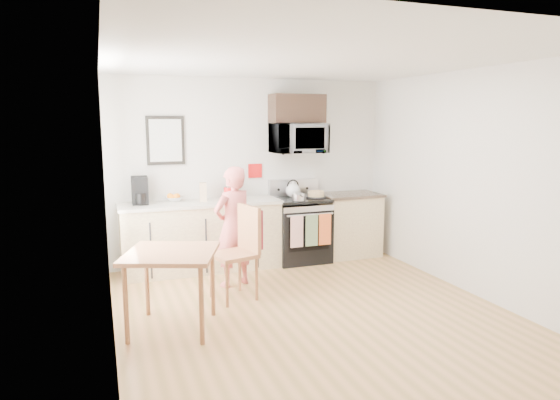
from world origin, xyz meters
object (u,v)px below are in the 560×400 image
object	(u,v)px
chair	(245,239)
cake	(316,194)
range	(300,231)
microwave	(298,138)
person	(233,227)
dining_table	(171,260)

from	to	relation	value
chair	cake	bearing A→B (deg)	23.83
range	microwave	bearing A→B (deg)	90.06
range	microwave	distance (m)	1.33
chair	cake	size ratio (longest dim) A/B	3.76
person	range	bearing A→B (deg)	-169.09
dining_table	cake	world-z (taller)	cake
range	cake	distance (m)	0.58
microwave	range	bearing A→B (deg)	-89.94
range	dining_table	distance (m)	2.77
dining_table	chair	size ratio (longest dim) A/B	0.88
microwave	cake	xyz separation A→B (m)	(0.21, -0.18, -0.79)
chair	cake	distance (m)	1.78
range	chair	world-z (taller)	range
microwave	dining_table	distance (m)	3.02
dining_table	person	bearing A→B (deg)	50.08
range	microwave	world-z (taller)	microwave
dining_table	chair	world-z (taller)	chair
range	person	distance (m)	1.43
range	chair	distance (m)	1.67
dining_table	range	bearing A→B (deg)	41.01
range	person	size ratio (longest dim) A/B	0.79
cake	dining_table	bearing A→B (deg)	-142.85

